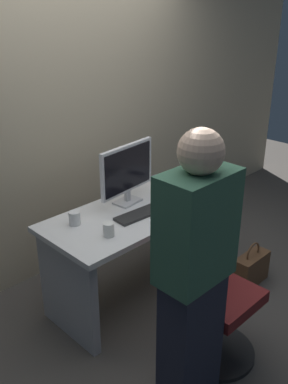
% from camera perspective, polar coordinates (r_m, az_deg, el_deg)
% --- Properties ---
extents(ground_plane, '(9.00, 9.00, 0.00)m').
position_cam_1_polar(ground_plane, '(3.57, -0.58, -13.01)').
color(ground_plane, '#4C4742').
extents(wall_back, '(6.40, 0.10, 3.00)m').
position_cam_1_polar(wall_back, '(3.57, -10.38, 13.08)').
color(wall_back, tan).
rests_on(wall_back, ground).
extents(desk, '(1.47, 0.67, 0.75)m').
position_cam_1_polar(desk, '(3.29, -0.62, -5.79)').
color(desk, white).
rests_on(desk, ground).
extents(office_chair, '(0.52, 0.52, 0.94)m').
position_cam_1_polar(office_chair, '(2.85, 8.98, -13.48)').
color(office_chair, black).
rests_on(office_chair, ground).
extents(person_at_desk, '(0.40, 0.24, 1.64)m').
position_cam_1_polar(person_at_desk, '(2.27, 6.61, -11.36)').
color(person_at_desk, '#262838').
rests_on(person_at_desk, ground).
extents(monitor, '(0.54, 0.16, 0.46)m').
position_cam_1_polar(monitor, '(3.18, -2.24, 2.79)').
color(monitor, silver).
rests_on(monitor, desk).
extents(keyboard, '(0.44, 0.15, 0.02)m').
position_cam_1_polar(keyboard, '(3.09, -0.26, -2.81)').
color(keyboard, '#262626').
rests_on(keyboard, desk).
extents(mouse, '(0.06, 0.10, 0.03)m').
position_cam_1_polar(mouse, '(3.31, 3.19, -0.87)').
color(mouse, black).
rests_on(mouse, desk).
extents(cup_near_keyboard, '(0.07, 0.07, 0.09)m').
position_cam_1_polar(cup_near_keyboard, '(2.81, -4.70, -4.96)').
color(cup_near_keyboard, white).
rests_on(cup_near_keyboard, desk).
extents(cup_by_monitor, '(0.08, 0.08, 0.10)m').
position_cam_1_polar(cup_by_monitor, '(2.98, -9.18, -3.43)').
color(cup_by_monitor, silver).
rests_on(cup_by_monitor, desk).
extents(book_stack, '(0.22, 0.17, 0.07)m').
position_cam_1_polar(book_stack, '(3.62, 2.97, 1.73)').
color(book_stack, '#338C59').
rests_on(book_stack, desk).
extents(cell_phone, '(0.09, 0.15, 0.01)m').
position_cam_1_polar(cell_phone, '(3.45, 7.84, -0.21)').
color(cell_phone, black).
rests_on(cell_phone, desk).
extents(handbag, '(0.34, 0.14, 0.38)m').
position_cam_1_polar(handbag, '(3.70, 13.99, -9.79)').
color(handbag, brown).
rests_on(handbag, ground).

